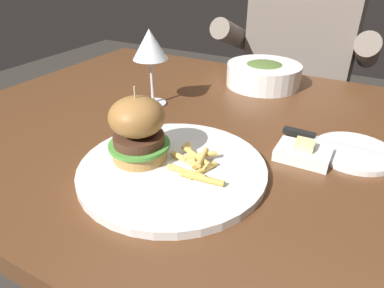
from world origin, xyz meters
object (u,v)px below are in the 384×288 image
main_plate (173,169)px  table_knife (327,141)px  butter_dish (303,153)px  bread_plate (354,152)px  diner_person (293,96)px  burger_sandwich (138,129)px  wine_glass (150,47)px  soup_bowl (263,74)px

main_plate → table_knife: (0.21, 0.21, 0.01)m
main_plate → butter_dish: 0.23m
bread_plate → diner_person: size_ratio=0.12×
burger_sandwich → wine_glass: size_ratio=0.73×
wine_glass → soup_bowl: size_ratio=0.89×
wine_glass → soup_bowl: 0.33m
soup_bowl → diner_person: 0.47m
bread_plate → burger_sandwich: bearing=-146.5°
diner_person → bread_plate: bearing=-69.6°
butter_dish → soup_bowl: soup_bowl is taller
burger_sandwich → diner_person: bearing=86.2°
burger_sandwich → table_knife: (0.27, 0.21, -0.05)m
bread_plate → diner_person: bearing=110.4°
table_knife → soup_bowl: bearing=128.4°
main_plate → burger_sandwich: size_ratio=2.44×
soup_bowl → diner_person: diner_person is taller
burger_sandwich → soup_bowl: burger_sandwich is taller
table_knife → burger_sandwich: bearing=-141.4°
soup_bowl → diner_person: bearing=89.3°
wine_glass → butter_dish: size_ratio=1.89×
bread_plate → wine_glass: bearing=177.5°
burger_sandwich → table_knife: burger_sandwich is taller
main_plate → bread_plate: (0.26, 0.20, -0.00)m
wine_glass → main_plate: bearing=-49.5°
table_knife → butter_dish: (-0.03, -0.06, -0.00)m
table_knife → diner_person: 0.74m
diner_person → burger_sandwich: bearing=-93.8°
burger_sandwich → butter_dish: size_ratio=1.38×
bread_plate → table_knife: table_knife is taller
bread_plate → diner_person: (-0.26, 0.69, -0.18)m
burger_sandwich → bread_plate: size_ratio=0.89×
butter_dish → soup_bowl: size_ratio=0.47×
main_plate → diner_person: size_ratio=0.26×
main_plate → burger_sandwich: bearing=-174.7°
main_plate → bread_plate: 0.33m
wine_glass → table_knife: (0.40, -0.02, -0.12)m
main_plate → burger_sandwich: 0.09m
wine_glass → bread_plate: (0.45, -0.02, -0.13)m
burger_sandwich → diner_person: size_ratio=0.11×
main_plate → bread_plate: size_ratio=2.18×
burger_sandwich → wine_glass: wine_glass is taller
main_plate → soup_bowl: bearing=90.6°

